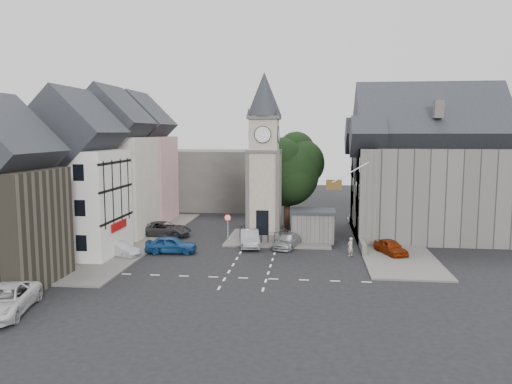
# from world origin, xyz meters

# --- Properties ---
(ground) EXTENTS (120.00, 120.00, 0.00)m
(ground) POSITION_xyz_m (0.00, 0.00, 0.00)
(ground) COLOR black
(ground) RESTS_ON ground
(pavement_west) EXTENTS (6.00, 30.00, 0.14)m
(pavement_west) POSITION_xyz_m (-12.50, 6.00, 0.07)
(pavement_west) COLOR #595651
(pavement_west) RESTS_ON ground
(pavement_east) EXTENTS (6.00, 26.00, 0.14)m
(pavement_east) POSITION_xyz_m (12.00, 8.00, 0.07)
(pavement_east) COLOR #595651
(pavement_east) RESTS_ON ground
(central_island) EXTENTS (10.00, 8.00, 0.16)m
(central_island) POSITION_xyz_m (1.50, 8.00, 0.08)
(central_island) COLOR #595651
(central_island) RESTS_ON ground
(road_markings) EXTENTS (20.00, 8.00, 0.01)m
(road_markings) POSITION_xyz_m (0.00, -5.50, 0.01)
(road_markings) COLOR silver
(road_markings) RESTS_ON ground
(clock_tower) EXTENTS (4.86, 4.86, 16.25)m
(clock_tower) POSITION_xyz_m (0.00, 7.99, 8.12)
(clock_tower) COLOR #4C4944
(clock_tower) RESTS_ON ground
(stone_shelter) EXTENTS (4.30, 3.30, 3.08)m
(stone_shelter) POSITION_xyz_m (4.80, 7.50, 1.55)
(stone_shelter) COLOR #5D5B56
(stone_shelter) RESTS_ON ground
(town_tree) EXTENTS (7.20, 7.20, 10.80)m
(town_tree) POSITION_xyz_m (2.00, 13.00, 6.97)
(town_tree) COLOR black
(town_tree) RESTS_ON ground
(warning_sign_post) EXTENTS (0.70, 0.19, 2.85)m
(warning_sign_post) POSITION_xyz_m (-3.20, 5.43, 2.03)
(warning_sign_post) COLOR black
(warning_sign_post) RESTS_ON ground
(terrace_pink) EXTENTS (8.10, 7.60, 12.80)m
(terrace_pink) POSITION_xyz_m (-15.50, 16.00, 6.58)
(terrace_pink) COLOR #D99D95
(terrace_pink) RESTS_ON ground
(terrace_cream) EXTENTS (8.10, 7.60, 12.80)m
(terrace_cream) POSITION_xyz_m (-15.50, 8.00, 6.58)
(terrace_cream) COLOR beige
(terrace_cream) RESTS_ON ground
(terrace_tudor) EXTENTS (8.10, 7.60, 12.00)m
(terrace_tudor) POSITION_xyz_m (-15.50, 0.00, 6.19)
(terrace_tudor) COLOR silver
(terrace_tudor) RESTS_ON ground
(backdrop_west) EXTENTS (20.00, 10.00, 8.00)m
(backdrop_west) POSITION_xyz_m (-12.00, 28.00, 4.00)
(backdrop_west) COLOR #4C4944
(backdrop_west) RESTS_ON ground
(east_building) EXTENTS (14.40, 11.40, 12.60)m
(east_building) POSITION_xyz_m (15.59, 11.00, 6.26)
(east_building) COLOR #5D5B56
(east_building) RESTS_ON ground
(east_boundary_wall) EXTENTS (0.40, 16.00, 0.90)m
(east_boundary_wall) POSITION_xyz_m (9.20, 10.00, 0.45)
(east_boundary_wall) COLOR #5D5B56
(east_boundary_wall) RESTS_ON ground
(flagpole) EXTENTS (3.68, 0.10, 2.74)m
(flagpole) POSITION_xyz_m (8.00, 4.00, 7.00)
(flagpole) COLOR white
(flagpole) RESTS_ON ground
(car_west_blue) EXTENTS (4.60, 2.17, 1.52)m
(car_west_blue) POSITION_xyz_m (-7.50, 1.26, 0.76)
(car_west_blue) COLOR navy
(car_west_blue) RESTS_ON ground
(car_west_silver) EXTENTS (3.97, 2.66, 1.24)m
(car_west_silver) POSITION_xyz_m (-11.50, -0.44, 0.62)
(car_west_silver) COLOR #A7A9AF
(car_west_silver) RESTS_ON ground
(car_west_grey) EXTENTS (5.54, 2.73, 1.51)m
(car_west_grey) POSITION_xyz_m (-10.19, 8.00, 0.76)
(car_west_grey) COLOR #2F2F31
(car_west_grey) RESTS_ON ground
(car_island_silver) EXTENTS (2.42, 4.96, 1.56)m
(car_island_silver) POSITION_xyz_m (-1.00, 4.50, 0.78)
(car_island_silver) COLOR #919599
(car_island_silver) RESTS_ON ground
(car_island_east) EXTENTS (2.86, 4.67, 1.27)m
(car_island_east) POSITION_xyz_m (2.50, 4.50, 0.63)
(car_island_east) COLOR #94959B
(car_island_east) RESTS_ON ground
(car_east_red) EXTENTS (2.87, 4.24, 1.34)m
(car_east_red) POSITION_xyz_m (11.50, 2.78, 0.67)
(car_east_red) COLOR maroon
(car_east_red) RESTS_ON ground
(van_sw_white) EXTENTS (3.86, 6.30, 1.63)m
(van_sw_white) POSITION_xyz_m (-13.00, -14.19, 0.81)
(van_sw_white) COLOR silver
(van_sw_white) RESTS_ON ground
(pedestrian) EXTENTS (0.69, 0.69, 1.61)m
(pedestrian) POSITION_xyz_m (8.00, 2.00, 0.80)
(pedestrian) COLOR #B7AD97
(pedestrian) RESTS_ON ground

